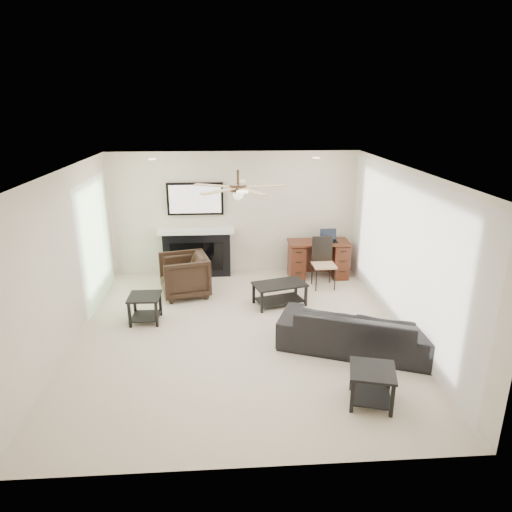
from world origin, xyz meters
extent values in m
plane|color=beige|center=(0.00, 0.00, 0.00)|extent=(5.50, 5.50, 0.00)
cube|color=white|center=(0.00, 0.00, 2.50)|extent=(5.00, 5.50, 0.04)
cube|color=beige|center=(0.00, 2.75, 1.25)|extent=(5.00, 0.04, 2.50)
cube|color=beige|center=(0.00, -2.75, 1.25)|extent=(5.00, 0.04, 2.50)
cube|color=beige|center=(-2.50, 0.00, 1.25)|extent=(0.04, 5.50, 2.50)
cube|color=beige|center=(2.50, 0.00, 1.25)|extent=(0.04, 5.50, 2.50)
cube|color=white|center=(2.45, 0.10, 1.23)|extent=(0.04, 5.10, 2.40)
cube|color=#93BC89|center=(-2.46, 1.55, 1.05)|extent=(0.04, 1.80, 2.10)
cylinder|color=#382619|center=(0.00, 0.10, 2.25)|extent=(1.40, 1.40, 0.30)
imported|color=black|center=(1.63, -0.57, 0.31)|extent=(2.30, 1.56, 0.63)
imported|color=black|center=(-0.97, 1.58, 0.39)|extent=(1.02, 1.00, 0.77)
cube|color=black|center=(0.73, 1.03, 0.20)|extent=(1.00, 0.73, 0.40)
cube|color=black|center=(1.48, -1.82, 0.23)|extent=(0.64, 0.64, 0.45)
cube|color=black|center=(-1.52, 0.53, 0.23)|extent=(0.51, 0.51, 0.45)
cube|color=black|center=(-0.78, 2.58, 0.95)|extent=(1.52, 0.34, 1.91)
cube|color=#371D0D|center=(1.67, 2.32, 0.38)|extent=(1.22, 0.56, 0.76)
cube|color=black|center=(1.67, 1.77, 0.48)|extent=(0.44, 0.46, 0.97)
cube|color=black|center=(1.87, 2.30, 0.88)|extent=(0.33, 0.24, 0.23)
camera|label=1|loc=(-0.18, -6.31, 3.38)|focal=32.00mm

